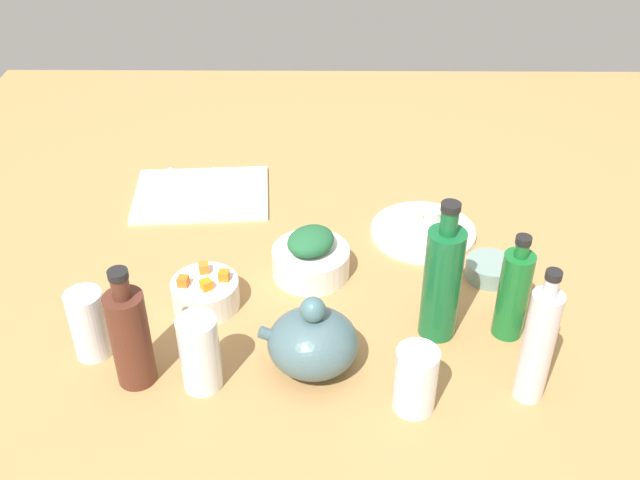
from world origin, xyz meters
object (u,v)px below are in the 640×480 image
at_px(cutting_board, 202,194).
at_px(bottle_0, 513,293).
at_px(plate_tofu, 423,232).
at_px(drinking_glass_2, 89,324).
at_px(bowl_carrots, 206,294).
at_px(teapot, 313,342).
at_px(drinking_glass_1, 200,353).
at_px(bottle_2, 442,281).
at_px(drinking_glass_0, 416,380).
at_px(bowl_greens, 311,262).
at_px(bottle_1, 130,336).
at_px(bottle_3, 538,345).
at_px(bowl_small_side, 490,269).

relative_size(cutting_board, bottle_0, 1.45).
height_order(plate_tofu, drinking_glass_2, drinking_glass_2).
bearing_deg(drinking_glass_2, bowl_carrots, -144.42).
bearing_deg(teapot, drinking_glass_1, 12.54).
bearing_deg(cutting_board, bottle_2, 136.87).
height_order(drinking_glass_0, drinking_glass_1, drinking_glass_1).
distance_m(teapot, drinking_glass_1, 0.18).
relative_size(cutting_board, bowl_greens, 1.99).
bearing_deg(bottle_0, drinking_glass_0, 43.71).
distance_m(cutting_board, bottle_2, 0.65).
xyz_separation_m(bowl_greens, bowl_carrots, (0.19, 0.10, -0.00)).
bearing_deg(bottle_0, drinking_glass_1, 13.91).
xyz_separation_m(bottle_1, drinking_glass_2, (0.08, -0.06, -0.03)).
bearing_deg(drinking_glass_0, bowl_carrots, -34.02).
bearing_deg(bottle_3, bowl_greens, -41.64).
bearing_deg(bottle_3, plate_tofu, -75.03).
height_order(plate_tofu, bottle_2, bottle_2).
xyz_separation_m(plate_tofu, bottle_1, (0.50, 0.41, 0.09)).
relative_size(bottle_2, drinking_glass_1, 1.96).
distance_m(bottle_2, drinking_glass_0, 0.19).
bearing_deg(drinking_glass_0, bowl_small_side, -118.24).
relative_size(teapot, bottle_1, 0.75).
xyz_separation_m(plate_tofu, drinking_glass_1, (0.40, 0.42, 0.06)).
height_order(cutting_board, bottle_1, bottle_1).
relative_size(bowl_greens, bottle_2, 0.56).
bearing_deg(bowl_carrots, drinking_glass_0, 145.98).
relative_size(bowl_small_side, drinking_glass_2, 0.74).
bearing_deg(bowl_carrots, bottle_3, 158.29).
relative_size(plate_tofu, teapot, 1.32).
height_order(plate_tofu, bottle_3, bottle_3).
xyz_separation_m(bowl_carrots, bottle_0, (-0.53, 0.07, 0.06)).
distance_m(bottle_1, drinking_glass_1, 0.11).
height_order(bottle_3, drinking_glass_0, bottle_3).
distance_m(plate_tofu, bowl_carrots, 0.48).
height_order(bowl_carrots, teapot, teapot).
bearing_deg(bowl_greens, bottle_1, 45.34).
bearing_deg(bowl_greens, bottle_0, 154.49).
relative_size(plate_tofu, bottle_3, 0.88).
height_order(bowl_greens, drinking_glass_0, drinking_glass_0).
height_order(bowl_small_side, drinking_glass_1, drinking_glass_1).
xyz_separation_m(cutting_board, bowl_small_side, (-0.59, 0.29, 0.01)).
bearing_deg(drinking_glass_0, drinking_glass_2, -12.35).
bearing_deg(bowl_greens, bottle_3, 138.36).
relative_size(bottle_2, drinking_glass_2, 2.11).
relative_size(bowl_small_side, bottle_1, 0.42).
xyz_separation_m(bottle_1, drinking_glass_1, (-0.11, 0.01, -0.02)).
bearing_deg(drinking_glass_2, drinking_glass_1, 159.68).
distance_m(plate_tofu, teapot, 0.45).
height_order(bowl_carrots, bottle_2, bottle_2).
bearing_deg(bottle_1, bottle_3, 177.24).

